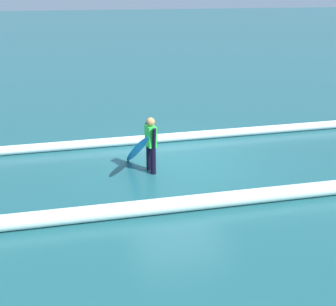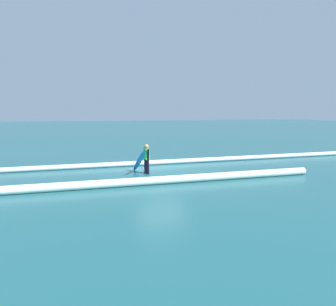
{
  "view_description": "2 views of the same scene",
  "coord_description": "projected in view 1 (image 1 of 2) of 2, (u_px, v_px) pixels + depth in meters",
  "views": [
    {
      "loc": [
        3.31,
        10.44,
        4.37
      ],
      "look_at": [
        1.02,
        2.56,
        1.28
      ],
      "focal_mm": 46.45,
      "sensor_mm": 36.0,
      "label": 1
    },
    {
      "loc": [
        4.26,
        13.64,
        2.93
      ],
      "look_at": [
        0.66,
        3.1,
        1.35
      ],
      "focal_mm": 30.24,
      "sensor_mm": 36.0,
      "label": 2
    }
  ],
  "objects": [
    {
      "name": "wave_crest_midground",
      "position": [
        135.0,
        209.0,
        8.88
      ],
      "size": [
        16.03,
        1.24,
        0.33
      ],
      "primitive_type": "cylinder",
      "rotation": [
        0.0,
        1.57,
        -0.06
      ],
      "color": "white",
      "rests_on": "ground_plane"
    },
    {
      "name": "surfboard",
      "position": [
        137.0,
        150.0,
        10.75
      ],
      "size": [
        0.36,
        1.96,
        1.33
      ],
      "color": "#268CE5",
      "rests_on": "ground_plane"
    },
    {
      "name": "surfer",
      "position": [
        151.0,
        142.0,
        10.85
      ],
      "size": [
        0.25,
        0.61,
        1.43
      ],
      "rotation": [
        0.0,
        0.0,
        4.86
      ],
      "color": "black",
      "rests_on": "ground_plane"
    },
    {
      "name": "ground_plane",
      "position": [
        178.0,
        161.0,
        11.78
      ],
      "size": [
        189.76,
        189.76,
        0.0
      ],
      "primitive_type": "plane",
      "color": "#1D555C"
    },
    {
      "name": "wave_crest_foreground",
      "position": [
        210.0,
        134.0,
        13.57
      ],
      "size": [
        23.6,
        1.19,
        0.26
      ],
      "primitive_type": "cylinder",
      "rotation": [
        0.0,
        1.57,
        -0.04
      ],
      "color": "white",
      "rests_on": "ground_plane"
    }
  ]
}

